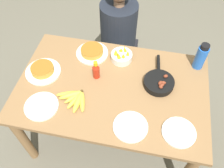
{
  "coord_description": "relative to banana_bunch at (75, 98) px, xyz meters",
  "views": [
    {
      "loc": [
        0.21,
        -1.02,
        2.12
      ],
      "look_at": [
        0.0,
        0.0,
        0.75
      ],
      "focal_mm": 38.0,
      "sensor_mm": 36.0,
      "label": 1
    }
  ],
  "objects": [
    {
      "name": "frittata_plate_center",
      "position": [
        -0.32,
        0.19,
        0.01
      ],
      "size": [
        0.27,
        0.27,
        0.06
      ],
      "color": "silver",
      "rests_on": "dining_table"
    },
    {
      "name": "empty_plate_far_left",
      "position": [
        0.73,
        -0.11,
        -0.01
      ],
      "size": [
        0.22,
        0.22,
        0.02
      ],
      "color": "silver",
      "rests_on": "dining_table"
    },
    {
      "name": "ground_plane",
      "position": [
        0.23,
        0.16,
        -0.74
      ],
      "size": [
        14.0,
        14.0,
        0.0
      ],
      "primitive_type": "plane",
      "color": "#666051"
    },
    {
      "name": "empty_plate_near_front",
      "position": [
        0.42,
        -0.14,
        -0.01
      ],
      "size": [
        0.23,
        0.23,
        0.02
      ],
      "color": "silver",
      "rests_on": "dining_table"
    },
    {
      "name": "banana_bunch",
      "position": [
        0.0,
        0.0,
        0.0
      ],
      "size": [
        0.24,
        0.2,
        0.04
      ],
      "color": "gold",
      "rests_on": "dining_table"
    },
    {
      "name": "dining_table",
      "position": [
        0.23,
        0.16,
        -0.12
      ],
      "size": [
        1.4,
        0.9,
        0.72
      ],
      "color": "olive",
      "rests_on": "ground_plane"
    },
    {
      "name": "skillet",
      "position": [
        0.56,
        0.25,
        0.01
      ],
      "size": [
        0.22,
        0.38,
        0.08
      ],
      "rotation": [
        0.0,
        0.0,
        1.67
      ],
      "color": "black",
      "rests_on": "dining_table"
    },
    {
      "name": "fruit_bowl_mango",
      "position": [
        0.25,
        0.45,
        0.02
      ],
      "size": [
        0.17,
        0.17,
        0.11
      ],
      "color": "silver",
      "rests_on": "dining_table"
    },
    {
      "name": "person_figure",
      "position": [
        0.14,
        0.89,
        -0.25
      ],
      "size": [
        0.38,
        0.38,
        1.17
      ],
      "color": "black",
      "rests_on": "ground_plane"
    },
    {
      "name": "frittata_plate_side",
      "position": [
        0.0,
        0.46,
        0.01
      ],
      "size": [
        0.26,
        0.26,
        0.06
      ],
      "color": "silver",
      "rests_on": "dining_table"
    },
    {
      "name": "water_bottle",
      "position": [
        0.85,
        0.5,
        0.09
      ],
      "size": [
        0.08,
        0.08,
        0.23
      ],
      "color": "blue",
      "rests_on": "dining_table"
    },
    {
      "name": "empty_plate_far_right",
      "position": [
        -0.21,
        -0.11,
        -0.01
      ],
      "size": [
        0.24,
        0.24,
        0.02
      ],
      "color": "silver",
      "rests_on": "dining_table"
    },
    {
      "name": "hot_sauce_bottle",
      "position": [
        0.1,
        0.23,
        0.05
      ],
      "size": [
        0.05,
        0.05,
        0.16
      ],
      "color": "#B72814",
      "rests_on": "dining_table"
    }
  ]
}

